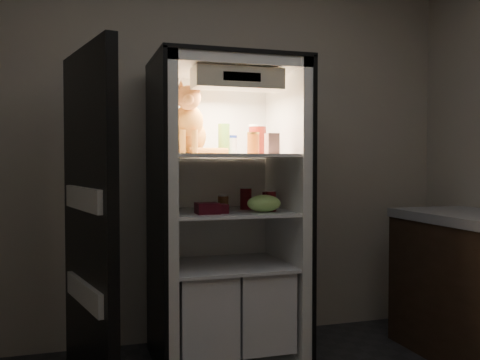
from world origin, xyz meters
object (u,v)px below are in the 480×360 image
object	(u,v)px
salsa_jar	(253,143)
grape_bag	(264,203)
refrigerator	(225,233)
tabby_cat	(189,127)
pepper_jar	(257,139)
soda_can_a	(246,199)
condiment_jar	(223,202)
cream_carton	(272,144)
soda_can_b	(267,200)
mayo_tub	(230,145)
berry_box_left	(207,208)
parmesan_shaker	(224,139)
soda_can_c	(271,201)
berry_box_right	(218,209)

from	to	relation	value
salsa_jar	grape_bag	world-z (taller)	salsa_jar
refrigerator	tabby_cat	xyz separation A→B (m)	(-0.23, 0.02, 0.66)
refrigerator	grape_bag	size ratio (longest dim) A/B	9.03
pepper_jar	grape_bag	distance (m)	0.48
soda_can_a	condiment_jar	world-z (taller)	soda_can_a
refrigerator	cream_carton	size ratio (longest dim) A/B	15.37
soda_can_b	condiment_jar	world-z (taller)	soda_can_b
mayo_tub	berry_box_left	distance (m)	0.55
refrigerator	soda_can_b	world-z (taller)	refrigerator
pepper_jar	soda_can_a	size ratio (longest dim) A/B	1.42
refrigerator	salsa_jar	size ratio (longest dim) A/B	13.83
soda_can_b	grape_bag	distance (m)	0.17
soda_can_a	condiment_jar	distance (m)	0.15
berry_box_left	salsa_jar	bearing A→B (deg)	22.16
salsa_jar	cream_carton	world-z (taller)	salsa_jar
condiment_jar	berry_box_left	world-z (taller)	condiment_jar
salsa_jar	grape_bag	bearing A→B (deg)	-78.62
cream_carton	parmesan_shaker	bearing A→B (deg)	130.02
mayo_tub	grape_bag	xyz separation A→B (m)	(0.12, -0.31, -0.36)
soda_can_b	parmesan_shaker	bearing A→B (deg)	162.72
salsa_jar	soda_can_b	distance (m)	0.38
soda_can_b	soda_can_c	xyz separation A→B (m)	(-0.02, -0.12, 0.00)
refrigerator	condiment_jar	distance (m)	0.20
parmesan_shaker	berry_box_left	size ratio (longest dim) A/B	1.49
tabby_cat	cream_carton	bearing A→B (deg)	-18.81
refrigerator	cream_carton	distance (m)	0.65
soda_can_a	soda_can_b	xyz separation A→B (m)	(0.13, -0.04, -0.01)
berry_box_left	berry_box_right	bearing A→B (deg)	14.26
mayo_tub	pepper_jar	bearing A→B (deg)	-17.34
berry_box_right	refrigerator	bearing A→B (deg)	62.99
tabby_cat	berry_box_right	bearing A→B (deg)	-48.83
berry_box_left	pepper_jar	bearing A→B (deg)	33.35
cream_carton	grape_bag	bearing A→B (deg)	143.00
soda_can_b	grape_bag	bearing A→B (deg)	-116.33
refrigerator	berry_box_left	bearing A→B (deg)	-128.00
tabby_cat	mayo_tub	xyz separation A→B (m)	(0.29, 0.08, -0.10)
refrigerator	parmesan_shaker	xyz separation A→B (m)	(0.00, 0.03, 0.59)
grape_bag	soda_can_b	bearing A→B (deg)	63.67
cream_carton	berry_box_left	size ratio (longest dim) A/B	0.95
condiment_jar	berry_box_right	size ratio (longest dim) A/B	0.88
parmesan_shaker	condiment_jar	distance (m)	0.40
mayo_tub	salsa_jar	size ratio (longest dim) A/B	0.91
soda_can_a	grape_bag	bearing A→B (deg)	-75.81
tabby_cat	mayo_tub	world-z (taller)	tabby_cat
soda_can_b	grape_bag	world-z (taller)	soda_can_b
parmesan_shaker	grape_bag	world-z (taller)	parmesan_shaker
mayo_tub	cream_carton	bearing A→B (deg)	-64.80
grape_bag	berry_box_right	bearing A→B (deg)	177.60
refrigerator	salsa_jar	distance (m)	0.59
soda_can_a	berry_box_left	distance (m)	0.37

